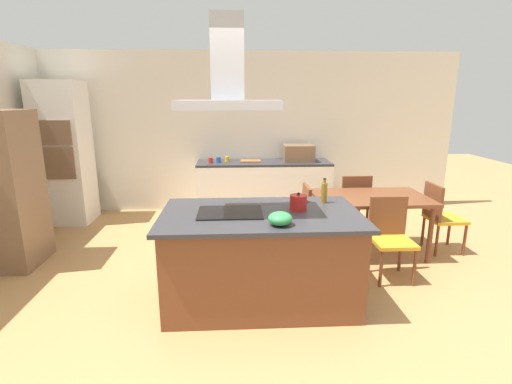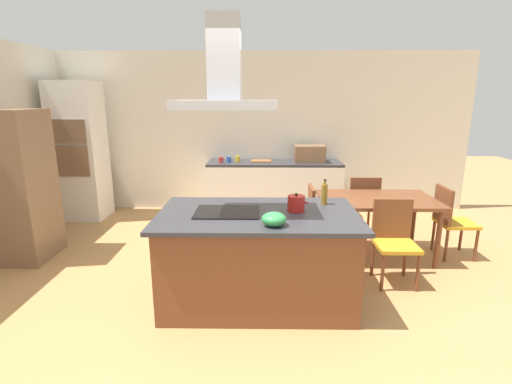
{
  "view_description": "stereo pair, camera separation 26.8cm",
  "coord_description": "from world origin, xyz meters",
  "px_view_note": "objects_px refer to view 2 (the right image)",
  "views": [
    {
      "loc": [
        -0.24,
        -3.42,
        1.96
      ],
      "look_at": [
        -0.02,
        0.4,
        1.0
      ],
      "focal_mm": 26.76,
      "sensor_mm": 36.0,
      "label": 1
    },
    {
      "loc": [
        0.03,
        -3.43,
        1.96
      ],
      "look_at": [
        -0.02,
        0.4,
        1.0
      ],
      "focal_mm": 26.76,
      "sensor_mm": 36.0,
      "label": 2
    }
  ],
  "objects_px": {
    "mixing_bowl": "(274,219)",
    "cutting_board": "(261,161)",
    "coffee_mug_yellow": "(238,159)",
    "chair_facing_back_wall": "(362,202)",
    "coffee_mug_red": "(221,160)",
    "olive_oil_bottle": "(324,194)",
    "tea_kettle": "(296,203)",
    "range_hood": "(225,80)",
    "chair_facing_island": "(394,236)",
    "countertop_microwave": "(309,154)",
    "dining_table": "(377,205)",
    "cooktop": "(227,212)",
    "chair_at_right_end": "(450,217)",
    "coffee_mug_blue": "(229,159)",
    "refrigerator": "(11,186)",
    "wall_oven_stack": "(80,152)",
    "chair_at_left_end": "(302,217)"
  },
  "relations": [
    {
      "from": "coffee_mug_red",
      "to": "chair_facing_back_wall",
      "type": "relative_size",
      "value": 0.1
    },
    {
      "from": "cooktop",
      "to": "chair_facing_back_wall",
      "type": "height_order",
      "value": "cooktop"
    },
    {
      "from": "refrigerator",
      "to": "dining_table",
      "type": "bearing_deg",
      "value": 1.53
    },
    {
      "from": "countertop_microwave",
      "to": "wall_oven_stack",
      "type": "height_order",
      "value": "wall_oven_stack"
    },
    {
      "from": "coffee_mug_yellow",
      "to": "refrigerator",
      "type": "xyz_separation_m",
      "value": [
        -2.61,
        -1.94,
        -0.03
      ]
    },
    {
      "from": "tea_kettle",
      "to": "countertop_microwave",
      "type": "height_order",
      "value": "countertop_microwave"
    },
    {
      "from": "coffee_mug_yellow",
      "to": "dining_table",
      "type": "bearing_deg",
      "value": -44.8
    },
    {
      "from": "chair_at_right_end",
      "to": "coffee_mug_blue",
      "type": "bearing_deg",
      "value": 148.93
    },
    {
      "from": "olive_oil_bottle",
      "to": "dining_table",
      "type": "xyz_separation_m",
      "value": [
        0.79,
        0.81,
        -0.34
      ]
    },
    {
      "from": "chair_facing_island",
      "to": "chair_at_right_end",
      "type": "bearing_deg",
      "value": 36.01
    },
    {
      "from": "coffee_mug_blue",
      "to": "chair_at_right_end",
      "type": "bearing_deg",
      "value": -31.07
    },
    {
      "from": "cooktop",
      "to": "chair_at_right_end",
      "type": "distance_m",
      "value": 2.91
    },
    {
      "from": "chair_at_right_end",
      "to": "range_hood",
      "type": "bearing_deg",
      "value": -157.33
    },
    {
      "from": "dining_table",
      "to": "chair_at_left_end",
      "type": "distance_m",
      "value": 0.93
    },
    {
      "from": "chair_at_right_end",
      "to": "dining_table",
      "type": "bearing_deg",
      "value": -180.0
    },
    {
      "from": "tea_kettle",
      "to": "coffee_mug_red",
      "type": "bearing_deg",
      "value": 110.0
    },
    {
      "from": "olive_oil_bottle",
      "to": "coffee_mug_red",
      "type": "xyz_separation_m",
      "value": [
        -1.31,
        2.51,
        -0.06
      ]
    },
    {
      "from": "countertop_microwave",
      "to": "dining_table",
      "type": "xyz_separation_m",
      "value": [
        0.63,
        -1.77,
        -0.37
      ]
    },
    {
      "from": "tea_kettle",
      "to": "cooktop",
      "type": "bearing_deg",
      "value": -174.87
    },
    {
      "from": "coffee_mug_red",
      "to": "refrigerator",
      "type": "distance_m",
      "value": 2.97
    },
    {
      "from": "cooktop",
      "to": "chair_facing_island",
      "type": "bearing_deg",
      "value": 14.35
    },
    {
      "from": "coffee_mug_red",
      "to": "chair_facing_island",
      "type": "height_order",
      "value": "coffee_mug_red"
    },
    {
      "from": "dining_table",
      "to": "chair_facing_island",
      "type": "bearing_deg",
      "value": -90.0
    },
    {
      "from": "coffee_mug_blue",
      "to": "coffee_mug_red",
      "type": "bearing_deg",
      "value": -163.77
    },
    {
      "from": "cooktop",
      "to": "countertop_microwave",
      "type": "bearing_deg",
      "value": 68.83
    },
    {
      "from": "chair_at_left_end",
      "to": "dining_table",
      "type": "bearing_deg",
      "value": -0.0
    },
    {
      "from": "chair_facing_island",
      "to": "range_hood",
      "type": "distance_m",
      "value": 2.41
    },
    {
      "from": "cooktop",
      "to": "wall_oven_stack",
      "type": "bearing_deg",
      "value": 134.61
    },
    {
      "from": "coffee_mug_yellow",
      "to": "range_hood",
      "type": "height_order",
      "value": "range_hood"
    },
    {
      "from": "refrigerator",
      "to": "dining_table",
      "type": "height_order",
      "value": "refrigerator"
    },
    {
      "from": "coffee_mug_red",
      "to": "wall_oven_stack",
      "type": "xyz_separation_m",
      "value": [
        -2.26,
        -0.17,
        0.16
      ]
    },
    {
      "from": "olive_oil_bottle",
      "to": "coffee_mug_yellow",
      "type": "distance_m",
      "value": 2.83
    },
    {
      "from": "coffee_mug_yellow",
      "to": "chair_facing_back_wall",
      "type": "relative_size",
      "value": 0.1
    },
    {
      "from": "mixing_bowl",
      "to": "countertop_microwave",
      "type": "bearing_deg",
      "value": 78.05
    },
    {
      "from": "coffee_mug_red",
      "to": "cutting_board",
      "type": "distance_m",
      "value": 0.68
    },
    {
      "from": "coffee_mug_yellow",
      "to": "dining_table",
      "type": "xyz_separation_m",
      "value": [
        1.83,
        -1.82,
        -0.28
      ]
    },
    {
      "from": "tea_kettle",
      "to": "coffee_mug_red",
      "type": "distance_m",
      "value": 2.93
    },
    {
      "from": "cooktop",
      "to": "chair_at_left_end",
      "type": "distance_m",
      "value": 1.45
    },
    {
      "from": "cutting_board",
      "to": "chair_facing_back_wall",
      "type": "xyz_separation_m",
      "value": [
        1.43,
        -1.15,
        -0.4
      ]
    },
    {
      "from": "coffee_mug_blue",
      "to": "chair_at_right_end",
      "type": "xyz_separation_m",
      "value": [
        2.89,
        -1.74,
        -0.44
      ]
    },
    {
      "from": "cutting_board",
      "to": "coffee_mug_yellow",
      "type": "bearing_deg",
      "value": -179.95
    },
    {
      "from": "cutting_board",
      "to": "chair_facing_island",
      "type": "height_order",
      "value": "cutting_board"
    },
    {
      "from": "countertop_microwave",
      "to": "cutting_board",
      "type": "bearing_deg",
      "value": 176.43
    },
    {
      "from": "mixing_bowl",
      "to": "cutting_board",
      "type": "relative_size",
      "value": 0.62
    },
    {
      "from": "coffee_mug_blue",
      "to": "range_hood",
      "type": "distance_m",
      "value": 3.09
    },
    {
      "from": "chair_at_right_end",
      "to": "mixing_bowl",
      "type": "bearing_deg",
      "value": -146.5
    },
    {
      "from": "coffee_mug_red",
      "to": "range_hood",
      "type": "height_order",
      "value": "range_hood"
    },
    {
      "from": "tea_kettle",
      "to": "range_hood",
      "type": "bearing_deg",
      "value": -174.87
    },
    {
      "from": "chair_facing_back_wall",
      "to": "countertop_microwave",
      "type": "bearing_deg",
      "value": 119.89
    },
    {
      "from": "coffee_mug_red",
      "to": "wall_oven_stack",
      "type": "bearing_deg",
      "value": -175.73
    }
  ]
}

